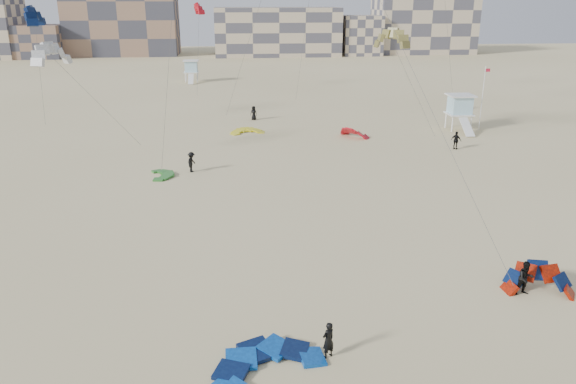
{
  "coord_description": "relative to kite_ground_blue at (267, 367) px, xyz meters",
  "views": [
    {
      "loc": [
        -2.03,
        -22.12,
        14.38
      ],
      "look_at": [
        0.74,
        6.0,
        4.57
      ],
      "focal_mm": 35.0,
      "sensor_mm": 36.0,
      "label": 1
    }
  ],
  "objects": [
    {
      "name": "condo_mid",
      "position": [
        10.99,
        132.66,
        6.0
      ],
      "size": [
        32.0,
        16.0,
        12.0
      ],
      "primitive_type": "cube",
      "color": "#C0AC8D",
      "rests_on": "ground"
    },
    {
      "name": "kite_fly_red",
      "position": [
        -5.65,
        69.73,
        12.66
      ],
      "size": [
        3.87,
        8.93,
        12.98
      ],
      "rotation": [
        0.0,
        0.0,
        1.78
      ],
      "color": "red",
      "rests_on": "ground"
    },
    {
      "name": "condo_fill_right",
      "position": [
        32.99,
        130.66,
        5.0
      ],
      "size": [
        10.0,
        10.0,
        10.0
      ],
      "primitive_type": "cube",
      "color": "#C0AC8D",
      "rests_on": "ground"
    },
    {
      "name": "kitesurfer_c",
      "position": [
        -4.78,
        27.94,
        0.89
      ],
      "size": [
        1.02,
        1.31,
        1.78
      ],
      "primitive_type": "imported",
      "rotation": [
        0.0,
        0.0,
        1.21
      ],
      "color": "black",
      "rests_on": "ground"
    },
    {
      "name": "kite_ground_blue",
      "position": [
        0.0,
        0.0,
        0.0
      ],
      "size": [
        5.93,
        6.05,
        1.26
      ],
      "primitive_type": null,
      "rotation": [
        0.12,
        0.0,
        0.43
      ],
      "color": "#0A52BA",
      "rests_on": "ground"
    },
    {
      "name": "kite_fly_grey",
      "position": [
        -16.42,
        31.44,
        9.63
      ],
      "size": [
        8.96,
        5.11,
        10.06
      ],
      "rotation": [
        0.0,
        0.0,
        0.99
      ],
      "color": "white",
      "rests_on": "ground"
    },
    {
      "name": "kitesurfer_e",
      "position": [
        1.48,
        49.47,
        0.86
      ],
      "size": [
        0.99,
        0.84,
        1.71
      ],
      "primitive_type": "imported",
      "rotation": [
        0.0,
        0.0,
        -0.42
      ],
      "color": "black",
      "rests_on": "ground"
    },
    {
      "name": "condo_west_b",
      "position": [
        -29.01,
        136.66,
        9.0
      ],
      "size": [
        28.0,
        14.0,
        18.0
      ],
      "primitive_type": "cube",
      "color": "#866651",
      "rests_on": "ground"
    },
    {
      "name": "kite_ground_orange",
      "position": [
        14.35,
        4.88,
        0.0
      ],
      "size": [
        4.2,
        4.2,
        3.5
      ],
      "primitive_type": null,
      "rotation": [
        0.87,
        0.0,
        -0.26
      ],
      "color": "red",
      "rests_on": "ground"
    },
    {
      "name": "flagpole",
      "position": [
        26.92,
        41.12,
        3.81
      ],
      "size": [
        0.59,
        0.09,
        7.24
      ],
      "color": "white",
      "rests_on": "ground"
    },
    {
      "name": "kite_fly_navy",
      "position": [
        -22.09,
        46.24,
        12.29
      ],
      "size": [
        4.33,
        4.23,
        12.83
      ],
      "rotation": [
        0.0,
        0.0,
        1.65
      ],
      "color": "#071A41",
      "rests_on": "ground"
    },
    {
      "name": "ground",
      "position": [
        0.99,
        2.66,
        0.0
      ],
      "size": [
        320.0,
        320.0,
        0.0
      ],
      "primitive_type": "plane",
      "color": "beige",
      "rests_on": "ground"
    },
    {
      "name": "kitesurfer_main",
      "position": [
        2.62,
        0.41,
        0.83
      ],
      "size": [
        0.72,
        0.66,
        1.65
      ],
      "primitive_type": "imported",
      "rotation": [
        0.0,
        0.0,
        3.7
      ],
      "color": "black",
      "rests_on": "ground"
    },
    {
      "name": "condo_east",
      "position": [
        50.99,
        134.66,
        8.0
      ],
      "size": [
        26.0,
        14.0,
        16.0
      ],
      "primitive_type": "cube",
      "color": "#C0AC8D",
      "rests_on": "ground"
    },
    {
      "name": "kitesurfer_d",
      "position": [
        21.02,
        33.17,
        0.9
      ],
      "size": [
        1.05,
        1.07,
        1.81
      ],
      "primitive_type": "imported",
      "rotation": [
        0.0,
        0.0,
        2.34
      ],
      "color": "black",
      "rests_on": "ground"
    },
    {
      "name": "lifeguard_tower_far",
      "position": [
        -8.3,
        83.84,
        1.9
      ],
      "size": [
        2.72,
        5.21,
        3.83
      ],
      "rotation": [
        0.0,
        0.0,
        0.0
      ],
      "color": "white",
      "rests_on": "ground"
    },
    {
      "name": "kitesurfer_f",
      "position": [
        29.72,
        53.5,
        0.86
      ],
      "size": [
        1.16,
        1.65,
        1.72
      ],
      "primitive_type": "imported",
      "rotation": [
        0.0,
        0.0,
        -1.11
      ],
      "color": "black",
      "rests_on": "ground"
    },
    {
      "name": "kite_ground_red_far",
      "position": [
        11.99,
        39.34,
        0.0
      ],
      "size": [
        4.78,
        4.76,
        3.25
      ],
      "primitive_type": null,
      "rotation": [
        0.66,
        0.0,
        2.25
      ],
      "color": "red",
      "rests_on": "ground"
    },
    {
      "name": "lifeguard_tower_near",
      "position": [
        24.64,
        41.7,
        1.99
      ],
      "size": [
        2.91,
        5.51,
        4.02
      ],
      "rotation": [
        0.0,
        0.0,
        -0.02
      ],
      "color": "white",
      "rests_on": "ground"
    },
    {
      "name": "kite_fly_olive",
      "position": [
        15.28,
        38.33,
        10.26
      ],
      "size": [
        6.67,
        6.44,
        10.64
      ],
      "rotation": [
        0.0,
        0.0,
        -0.74
      ],
      "color": "olive",
      "rests_on": "ground"
    },
    {
      "name": "kite_ground_green",
      "position": [
        -7.3,
        27.0,
        0.0
      ],
      "size": [
        3.45,
        3.3,
        0.56
      ],
      "primitive_type": null,
      "rotation": [
        0.05,
        0.0,
        -1.4
      ],
      "color": "#217830",
      "rests_on": "ground"
    },
    {
      "name": "kitesurfer_b",
      "position": [
        13.47,
        4.68,
        0.91
      ],
      "size": [
        0.93,
        0.75,
        1.82
      ],
      "primitive_type": "imported",
      "rotation": [
        0.0,
        0.0,
        0.08
      ],
      "color": "black",
      "rests_on": "ground"
    },
    {
      "name": "condo_fill_left",
      "position": [
        -49.01,
        130.66,
        4.0
      ],
      "size": [
        12.0,
        10.0,
        8.0
      ],
      "primitive_type": "cube",
      "color": "#866651",
      "rests_on": "ground"
    },
    {
      "name": "kite_ground_yellow",
      "position": [
        0.44,
        42.47,
        0.0
      ],
      "size": [
        4.24,
        4.39,
        1.31
      ],
      "primitive_type": null,
      "rotation": [
        0.17,
        0.0,
        0.23
      ],
      "color": "yellow",
      "rests_on": "ground"
    }
  ]
}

